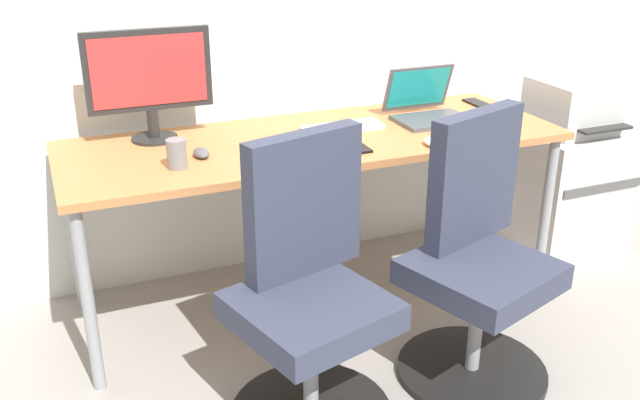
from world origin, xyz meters
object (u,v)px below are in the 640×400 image
at_px(side_cabinet, 565,188).
at_px(desktop_monitor, 149,77).
at_px(coffee_mug, 411,95).
at_px(office_chair_left, 308,299).
at_px(office_chair_right, 476,263).
at_px(printer, 577,105).
at_px(open_laptop, 427,107).

xyz_separation_m(side_cabinet, desktop_monitor, (-1.93, 0.19, 0.68)).
xyz_separation_m(side_cabinet, coffee_mug, (-0.74, 0.27, 0.48)).
distance_m(side_cabinet, desktop_monitor, 2.05).
distance_m(office_chair_left, side_cabinet, 1.77).
xyz_separation_m(office_chair_left, office_chair_right, (0.63, -0.00, 0.00)).
xyz_separation_m(office_chair_left, printer, (1.62, 0.69, 0.29)).
relative_size(office_chair_left, open_laptop, 3.03).
bearing_deg(side_cabinet, coffee_mug, 160.11).
height_order(side_cabinet, coffee_mug, coffee_mug).
xyz_separation_m(desktop_monitor, open_laptop, (1.14, -0.15, -0.20)).
relative_size(side_cabinet, printer, 1.49).
bearing_deg(office_chair_left, office_chair_right, -0.10).
relative_size(printer, open_laptop, 1.29).
xyz_separation_m(office_chair_right, open_laptop, (0.20, 0.73, 0.36)).
bearing_deg(side_cabinet, office_chair_right, -144.97).
distance_m(printer, desktop_monitor, 1.95).
relative_size(printer, coffee_mug, 4.35).
distance_m(desktop_monitor, coffee_mug, 1.21).
relative_size(office_chair_right, printer, 2.35).
bearing_deg(printer, open_laptop, 177.15).
relative_size(open_laptop, coffee_mug, 3.37).
bearing_deg(side_cabinet, printer, -90.00).
xyz_separation_m(office_chair_left, side_cabinet, (1.62, 0.69, -0.12)).
height_order(office_chair_right, coffee_mug, office_chair_right).
relative_size(office_chair_right, desktop_monitor, 1.96).
xyz_separation_m(office_chair_right, side_cabinet, (0.99, 0.69, -0.12)).
bearing_deg(side_cabinet, desktop_monitor, 174.29).
bearing_deg(coffee_mug, open_laptop, -101.80).
height_order(side_cabinet, open_laptop, open_laptop).
bearing_deg(side_cabinet, open_laptop, 177.22).
height_order(printer, desktop_monitor, desktop_monitor).
height_order(side_cabinet, desktop_monitor, desktop_monitor).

